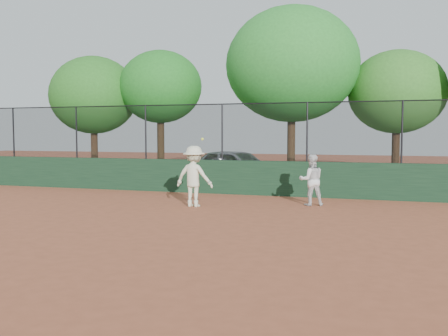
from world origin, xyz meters
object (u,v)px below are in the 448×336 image
(parked_car, at_px, (237,168))
(tree_2, at_px, (292,65))
(tree_1, at_px, (160,87))
(player_main, at_px, (194,176))
(player_second, at_px, (311,180))
(tree_0, at_px, (93,95))
(tree_3, at_px, (397,92))

(parked_car, distance_m, tree_2, 5.65)
(tree_1, bearing_deg, player_main, -59.54)
(parked_car, distance_m, tree_1, 7.01)
(parked_car, bearing_deg, tree_1, 74.44)
(player_second, xyz_separation_m, tree_1, (-8.56, 7.76, 3.66))
(player_second, bearing_deg, tree_1, -62.74)
(parked_car, xyz_separation_m, player_main, (0.38, -5.67, 0.13))
(parked_car, xyz_separation_m, tree_0, (-8.53, 3.05, 3.32))
(parked_car, height_order, player_second, parked_car)
(tree_1, xyz_separation_m, tree_2, (6.59, -0.29, 0.79))
(player_second, height_order, player_main, player_main)
(parked_car, relative_size, tree_3, 0.77)
(tree_2, bearing_deg, tree_0, -179.79)
(parked_car, relative_size, player_main, 2.21)
(player_main, height_order, tree_2, tree_2)
(parked_car, bearing_deg, player_second, -121.62)
(player_main, xyz_separation_m, tree_1, (-5.32, 9.05, 3.53))
(player_main, relative_size, tree_1, 0.33)
(player_main, bearing_deg, player_second, 21.73)
(parked_car, height_order, tree_3, tree_3)
(tree_3, bearing_deg, tree_0, -175.91)
(player_second, relative_size, tree_1, 0.24)
(tree_1, relative_size, tree_2, 0.80)
(tree_0, relative_size, tree_3, 1.04)
(parked_car, bearing_deg, tree_0, 89.14)
(tree_1, bearing_deg, player_second, -42.18)
(player_second, height_order, tree_3, tree_3)
(tree_3, bearing_deg, tree_2, -167.29)
(tree_1, height_order, tree_2, tree_2)
(tree_3, bearing_deg, player_main, -120.51)
(tree_0, height_order, tree_1, tree_1)
(parked_car, relative_size, tree_1, 0.72)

